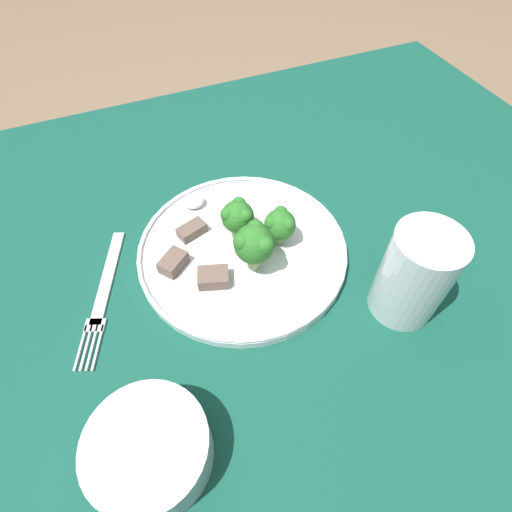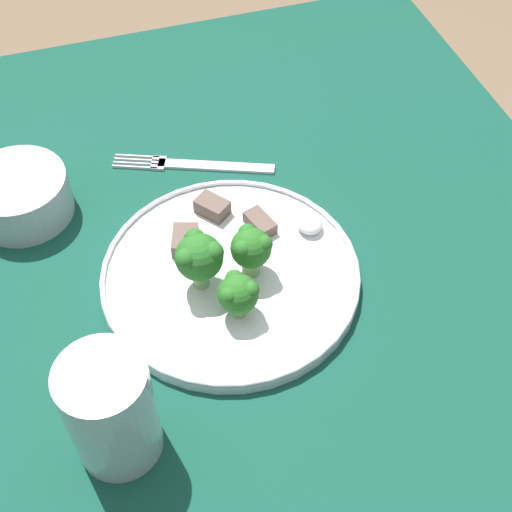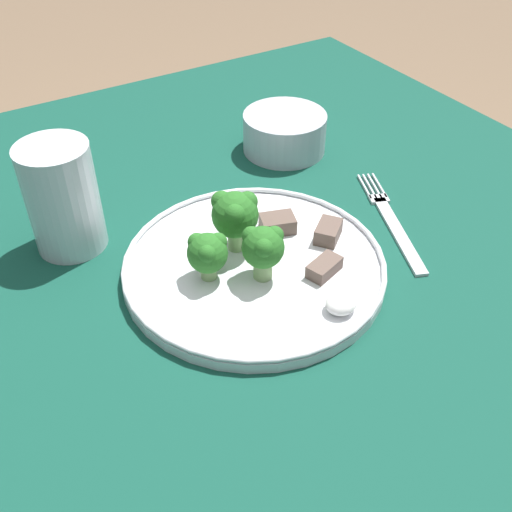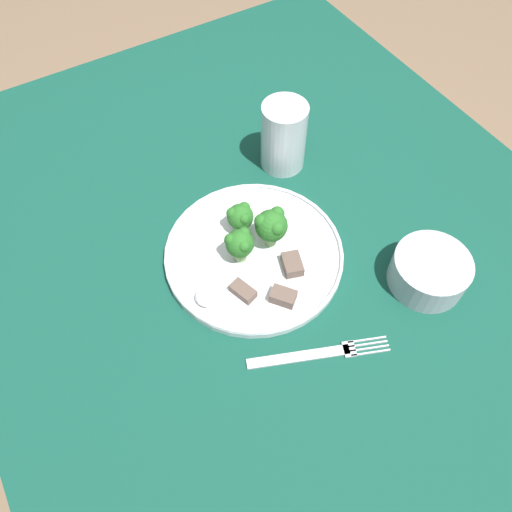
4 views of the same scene
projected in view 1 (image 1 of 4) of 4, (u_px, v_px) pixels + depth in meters
ground_plane at (275, 421)px, 1.13m from camera, size 8.00×8.00×0.00m
table at (290, 305)px, 0.63m from camera, size 1.13×0.98×0.74m
dinner_plate at (243, 250)px, 0.55m from camera, size 0.29×0.29×0.02m
fork at (104, 293)px, 0.52m from camera, size 0.10×0.20×0.00m
cream_bowl at (150, 450)px, 0.38m from camera, size 0.12×0.12×0.05m
drinking_glass at (412, 279)px, 0.46m from camera, size 0.08×0.08×0.13m
broccoli_floret_near_rim_left at (238, 217)px, 0.53m from camera, size 0.05×0.04×0.06m
broccoli_floret_center_left at (280, 224)px, 0.53m from camera, size 0.04×0.04×0.05m
broccoli_floret_back_left at (254, 244)px, 0.49m from camera, size 0.05×0.05×0.07m
meat_slice_front_slice at (192, 230)px, 0.56m from camera, size 0.04×0.03×0.02m
meat_slice_middle_slice at (213, 278)px, 0.51m from camera, size 0.05×0.04×0.02m
meat_slice_rear_slice at (173, 262)px, 0.52m from camera, size 0.04×0.04×0.02m
sauce_dollop at (194, 201)px, 0.59m from camera, size 0.03×0.03×0.02m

